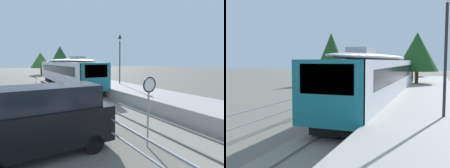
# 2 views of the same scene
# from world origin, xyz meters

# --- Properties ---
(ground_plane) EXTENTS (160.00, 160.00, 0.00)m
(ground_plane) POSITION_xyz_m (-3.00, 22.00, 0.00)
(ground_plane) COLOR #6B665B
(track_rails) EXTENTS (3.20, 60.00, 0.14)m
(track_rails) POSITION_xyz_m (0.00, 22.00, 0.03)
(track_rails) COLOR gray
(track_rails) RESTS_ON ground
(commuter_train) EXTENTS (2.82, 19.62, 3.74)m
(commuter_train) POSITION_xyz_m (0.00, 27.21, 2.15)
(commuter_train) COLOR silver
(commuter_train) RESTS_ON track_rails
(station_platform) EXTENTS (3.90, 60.00, 0.90)m
(station_platform) POSITION_xyz_m (3.25, 22.00, 0.45)
(station_platform) COLOR #A8A59E
(station_platform) RESTS_ON ground
(platform_lamp_mid_platform) EXTENTS (0.34, 0.34, 5.35)m
(platform_lamp_mid_platform) POSITION_xyz_m (4.08, 20.25, 4.62)
(platform_lamp_mid_platform) COLOR #232328
(platform_lamp_mid_platform) RESTS_ON station_platform
(speed_limit_sign) EXTENTS (0.61, 0.10, 2.81)m
(speed_limit_sign) POSITION_xyz_m (-1.97, 8.50, 2.12)
(speed_limit_sign) COLOR #9EA0A5
(speed_limit_sign) RESTS_ON ground
(carpark_fence) EXTENTS (0.06, 36.06, 1.25)m
(carpark_fence) POSITION_xyz_m (-3.30, 12.00, 0.91)
(carpark_fence) COLOR #9EA0A5
(carpark_fence) RESTS_ON ground
(parked_van_black) EXTENTS (4.91, 1.96, 2.51)m
(parked_van_black) POSITION_xyz_m (-5.52, 10.01, 1.29)
(parked_van_black) COLOR black
(parked_van_black) RESTS_ON ground
(tree_behind_station_far) EXTENTS (4.28, 4.28, 6.10)m
(tree_behind_station_far) POSITION_xyz_m (1.86, 37.34, 4.11)
(tree_behind_station_far) COLOR brown
(tree_behind_station_far) RESTS_ON ground
(tree_distant_left) EXTENTS (4.78, 4.78, 5.40)m
(tree_distant_left) POSITION_xyz_m (0.33, 50.00, 3.56)
(tree_distant_left) COLOR brown
(tree_distant_left) RESTS_ON ground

